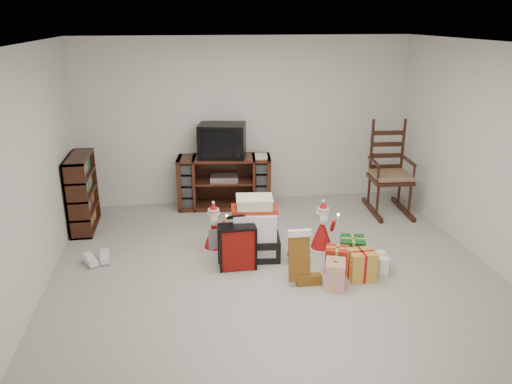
% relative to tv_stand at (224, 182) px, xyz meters
% --- Properties ---
extents(room, '(5.01, 5.01, 2.51)m').
position_rel_tv_stand_xyz_m(room, '(0.36, -2.22, 0.85)').
color(room, '#A9A59A').
rests_on(room, ground).
extents(tv_stand, '(1.42, 0.65, 0.79)m').
position_rel_tv_stand_xyz_m(tv_stand, '(0.00, 0.00, 0.00)').
color(tv_stand, '#4B2415').
rests_on(tv_stand, floor).
extents(bookshelf, '(0.28, 0.83, 1.02)m').
position_rel_tv_stand_xyz_m(bookshelf, '(-1.97, -0.52, 0.10)').
color(bookshelf, black).
rests_on(bookshelf, floor).
extents(rocking_chair, '(0.63, 0.96, 1.40)m').
position_rel_tv_stand_xyz_m(rocking_chair, '(2.38, -0.51, 0.08)').
color(rocking_chair, black).
rests_on(rocking_chair, floor).
extents(gift_pile, '(0.64, 0.49, 0.75)m').
position_rel_tv_stand_xyz_m(gift_pile, '(0.19, -1.75, -0.07)').
color(gift_pile, black).
rests_on(gift_pile, floor).
extents(red_suitcase, '(0.40, 0.22, 0.61)m').
position_rel_tv_stand_xyz_m(red_suitcase, '(-0.04, -1.99, -0.13)').
color(red_suitcase, maroon).
rests_on(red_suitcase, floor).
extents(stocking, '(0.30, 0.13, 0.63)m').
position_rel_tv_stand_xyz_m(stocking, '(0.57, -2.45, -0.08)').
color(stocking, '#0C6E1D').
rests_on(stocking, floor).
extents(teddy_bear, '(0.22, 0.19, 0.32)m').
position_rel_tv_stand_xyz_m(teddy_bear, '(0.68, -1.96, -0.25)').
color(teddy_bear, brown).
rests_on(teddy_bear, floor).
extents(santa_figurine, '(0.32, 0.30, 0.65)m').
position_rel_tv_stand_xyz_m(santa_figurine, '(1.04, -1.69, -0.14)').
color(santa_figurine, '#AF1312').
rests_on(santa_figurine, floor).
extents(mrs_claus_figurine, '(0.31, 0.29, 0.63)m').
position_rel_tv_stand_xyz_m(mrs_claus_figurine, '(-0.27, -1.48, -0.15)').
color(mrs_claus_figurine, '#AF1312').
rests_on(mrs_claus_figurine, floor).
extents(sneaker_pair, '(0.34, 0.28, 0.09)m').
position_rel_tv_stand_xyz_m(sneaker_pair, '(-1.66, -1.64, -0.35)').
color(sneaker_pair, white).
rests_on(sneaker_pair, floor).
extents(gift_cluster, '(0.76, 0.86, 0.26)m').
position_rel_tv_stand_xyz_m(gift_cluster, '(1.24, -2.34, -0.26)').
color(gift_cluster, red).
rests_on(gift_cluster, floor).
extents(crt_television, '(0.75, 0.61, 0.49)m').
position_rel_tv_stand_xyz_m(crt_television, '(-0.02, 0.00, 0.64)').
color(crt_television, black).
rests_on(crt_television, tv_stand).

